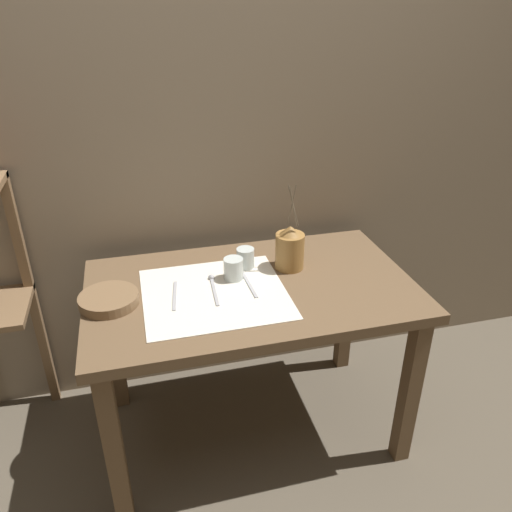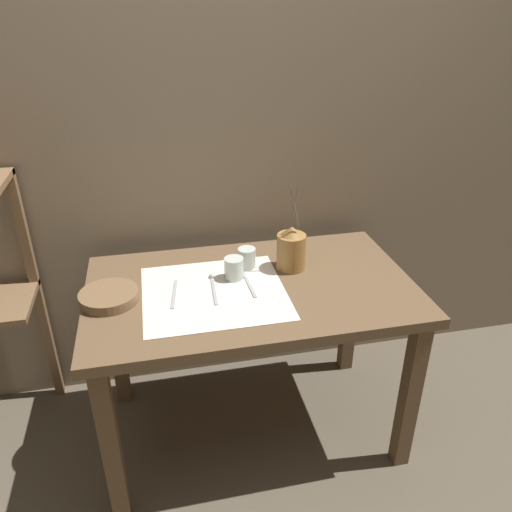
% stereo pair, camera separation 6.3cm
% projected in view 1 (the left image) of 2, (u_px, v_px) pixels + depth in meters
% --- Properties ---
extents(ground_plane, '(12.00, 12.00, 0.00)m').
position_uv_depth(ground_plane, '(252.00, 426.00, 2.18)').
color(ground_plane, brown).
extents(stone_wall_back, '(7.00, 0.06, 2.40)m').
position_uv_depth(stone_wall_back, '(223.00, 127.00, 2.03)').
color(stone_wall_back, gray).
rests_on(stone_wall_back, ground_plane).
extents(wooden_table, '(1.21, 0.72, 0.72)m').
position_uv_depth(wooden_table, '(251.00, 308.00, 1.90)').
color(wooden_table, brown).
rests_on(wooden_table, ground_plane).
extents(linen_cloth, '(0.51, 0.47, 0.00)m').
position_uv_depth(linen_cloth, '(215.00, 293.00, 1.80)').
color(linen_cloth, silver).
rests_on(linen_cloth, wooden_table).
extents(pitcher_with_flowers, '(0.11, 0.11, 0.35)m').
position_uv_depth(pitcher_with_flowers, '(290.00, 249.00, 1.94)').
color(pitcher_with_flowers, olive).
rests_on(pitcher_with_flowers, wooden_table).
extents(wooden_bowl, '(0.21, 0.21, 0.04)m').
position_uv_depth(wooden_bowl, '(109.00, 300.00, 1.73)').
color(wooden_bowl, brown).
rests_on(wooden_bowl, wooden_table).
extents(glass_tumbler_near, '(0.07, 0.07, 0.08)m').
position_uv_depth(glass_tumbler_near, '(233.00, 269.00, 1.87)').
color(glass_tumbler_near, silver).
rests_on(glass_tumbler_near, wooden_table).
extents(glass_tumbler_far, '(0.07, 0.07, 0.08)m').
position_uv_depth(glass_tumbler_far, '(245.00, 258.00, 1.95)').
color(glass_tumbler_far, silver).
rests_on(glass_tumbler_far, wooden_table).
extents(fork_outer, '(0.04, 0.19, 0.00)m').
position_uv_depth(fork_outer, '(175.00, 295.00, 1.78)').
color(fork_outer, '#A8A8AD').
rests_on(fork_outer, wooden_table).
extents(spoon_outer, '(0.03, 0.21, 0.02)m').
position_uv_depth(spoon_outer, '(213.00, 283.00, 1.85)').
color(spoon_outer, '#A8A8AD').
rests_on(spoon_outer, wooden_table).
extents(knife_center, '(0.02, 0.19, 0.00)m').
position_uv_depth(knife_center, '(249.00, 284.00, 1.85)').
color(knife_center, '#A8A8AD').
rests_on(knife_center, wooden_table).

